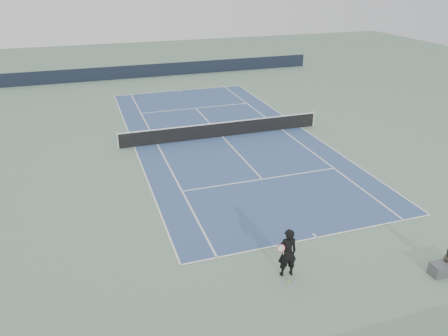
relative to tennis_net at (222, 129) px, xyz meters
name	(u,v)px	position (x,y,z in m)	size (l,w,h in m)	color
ground	(222,137)	(0.00, 0.00, -0.50)	(80.00, 80.00, 0.00)	slate
court_surface	(222,137)	(0.00, 0.00, -0.50)	(10.97, 23.77, 0.01)	#375282
tennis_net	(222,129)	(0.00, 0.00, 0.00)	(12.90, 0.10, 1.07)	silver
windscreen_far	(165,70)	(0.00, 17.88, 0.10)	(30.00, 0.25, 1.20)	black
tennis_player	(287,252)	(-2.14, -13.53, 0.41)	(0.82, 0.55, 1.83)	black
tennis_ball	(288,281)	(-2.25, -13.94, -0.47)	(0.07, 0.07, 0.07)	#C5E42E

